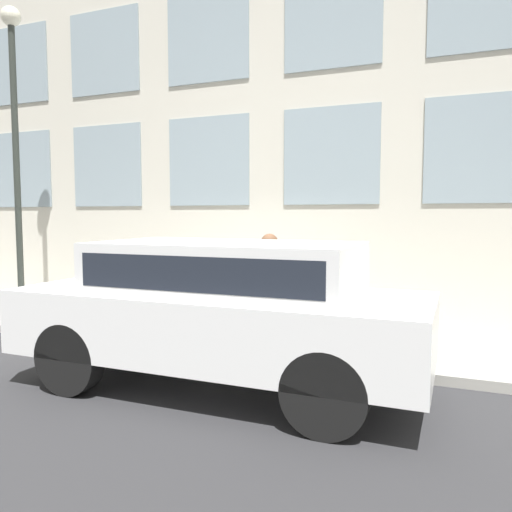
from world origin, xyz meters
The scene contains 7 objects.
ground_plane centered at (0.00, 0.00, 0.00)m, with size 80.00×80.00×0.00m, color #2D2D30.
sidewalk centered at (1.24, 0.00, 0.07)m, with size 2.47×60.00×0.13m.
building_facade centered at (2.62, 0.00, 5.31)m, with size 0.33×40.00×10.64m.
fire_hydrant centered at (0.70, -0.29, 0.56)m, with size 0.29×0.42×0.84m.
person centered at (0.80, -0.69, 1.11)m, with size 0.39×0.26×1.63m.
parked_truck_white_near centered at (-1.07, -0.79, 1.01)m, with size 1.80×4.79×1.73m.
street_lamp centered at (0.98, 4.53, 3.70)m, with size 0.36×0.36×5.77m.
Camera 1 is at (-6.19, -3.31, 2.03)m, focal length 35.00 mm.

